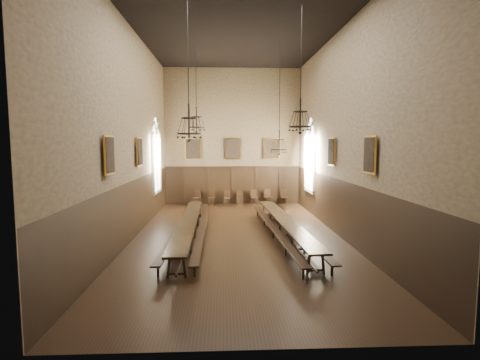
{
  "coord_description": "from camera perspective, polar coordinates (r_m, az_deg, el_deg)",
  "views": [
    {
      "loc": [
        -0.62,
        -16.04,
        4.11
      ],
      "look_at": [
        0.17,
        1.5,
        2.35
      ],
      "focal_mm": 28.0,
      "sensor_mm": 36.0,
      "label": 1
    }
  ],
  "objects": [
    {
      "name": "portrait_left_0",
      "position": [
        17.46,
        -15.07,
        4.17
      ],
      "size": [
        0.12,
        1.0,
        1.3
      ],
      "color": "#BC832D",
      "rests_on": "wall_left"
    },
    {
      "name": "chair_6",
      "position": [
        25.11,
        4.33,
        -3.02
      ],
      "size": [
        0.57,
        0.58,
        1.02
      ],
      "rotation": [
        0.0,
        0.0,
        0.34
      ],
      "color": "black",
      "rests_on": "floor"
    },
    {
      "name": "bench_left_outer",
      "position": [
        16.68,
        -9.08,
        -7.55
      ],
      "size": [
        0.59,
        10.67,
        0.48
      ],
      "rotation": [
        0.0,
        0.0,
        -0.03
      ],
      "color": "black",
      "rests_on": "floor"
    },
    {
      "name": "bench_right_outer",
      "position": [
        16.57,
        8.35,
        -7.65
      ],
      "size": [
        0.85,
        10.35,
        0.47
      ],
      "rotation": [
        0.0,
        0.0,
        0.05
      ],
      "color": "black",
      "rests_on": "floor"
    },
    {
      "name": "chandelier_back_right",
      "position": [
        18.39,
        6.0,
        5.85
      ],
      "size": [
        0.78,
        0.78,
        5.38
      ],
      "color": "black",
      "rests_on": "ceiling"
    },
    {
      "name": "chandelier_front_right",
      "position": [
        14.08,
        9.16,
        9.25
      ],
      "size": [
        0.84,
        0.84,
        4.45
      ],
      "color": "black",
      "rests_on": "ceiling"
    },
    {
      "name": "ceiling",
      "position": [
        16.78,
        -0.39,
        22.69
      ],
      "size": [
        9.0,
        18.0,
        0.02
      ],
      "primitive_type": "cube",
      "color": "black",
      "rests_on": "ground"
    },
    {
      "name": "table_left",
      "position": [
        16.29,
        -7.82,
        -7.49
      ],
      "size": [
        0.85,
        10.36,
        0.81
      ],
      "rotation": [
        0.0,
        0.0,
        0.01
      ],
      "color": "black",
      "rests_on": "floor"
    },
    {
      "name": "chair_7",
      "position": [
        25.23,
        6.73,
        -3.01
      ],
      "size": [
        0.51,
        0.51,
        0.99
      ],
      "rotation": [
        0.0,
        0.0,
        0.19
      ],
      "color": "black",
      "rests_on": "floor"
    },
    {
      "name": "portrait_back_2",
      "position": [
        25.13,
        4.79,
        4.76
      ],
      "size": [
        1.1,
        0.12,
        1.4
      ],
      "color": "#BC832D",
      "rests_on": "wall_back"
    },
    {
      "name": "floor",
      "position": [
        16.57,
        -0.37,
        -8.68
      ],
      "size": [
        9.0,
        18.0,
        0.02
      ],
      "primitive_type": "cube",
      "color": "black",
      "rests_on": "ground"
    },
    {
      "name": "bench_left_inner",
      "position": [
        16.52,
        -5.82,
        -7.64
      ],
      "size": [
        0.41,
        10.6,
        0.48
      ],
      "rotation": [
        0.0,
        0.0,
        0.01
      ],
      "color": "black",
      "rests_on": "floor"
    },
    {
      "name": "chandelier_front_left",
      "position": [
        13.38,
        -7.79,
        8.36
      ],
      "size": [
        0.84,
        0.84,
        4.72
      ],
      "color": "black",
      "rests_on": "ceiling"
    },
    {
      "name": "chair_5",
      "position": [
        24.97,
        2.2,
        -3.09
      ],
      "size": [
        0.5,
        0.5,
        0.97
      ],
      "rotation": [
        0.0,
        0.0,
        0.18
      ],
      "color": "black",
      "rests_on": "floor"
    },
    {
      "name": "portrait_back_1",
      "position": [
        24.93,
        -1.17,
        4.77
      ],
      "size": [
        1.1,
        0.12,
        1.4
      ],
      "color": "#BC832D",
      "rests_on": "wall_back"
    },
    {
      "name": "window_right",
      "position": [
        22.13,
        10.62,
        3.78
      ],
      "size": [
        0.2,
        2.2,
        4.6
      ],
      "primitive_type": null,
      "color": "white",
      "rests_on": "wall_right"
    },
    {
      "name": "window_left",
      "position": [
        21.89,
        -12.64,
        3.71
      ],
      "size": [
        0.2,
        2.2,
        4.6
      ],
      "primitive_type": null,
      "color": "white",
      "rests_on": "wall_left"
    },
    {
      "name": "portrait_back_0",
      "position": [
        25.0,
        -7.15,
        4.73
      ],
      "size": [
        1.1,
        0.12,
        1.4
      ],
      "color": "#BC832D",
      "rests_on": "wall_back"
    },
    {
      "name": "chair_3",
      "position": [
        24.89,
        -2.02,
        -3.15
      ],
      "size": [
        0.48,
        0.48,
        0.92
      ],
      "rotation": [
        0.0,
        0.0,
        -0.2
      ],
      "color": "black",
      "rests_on": "floor"
    },
    {
      "name": "chandelier_back_left",
      "position": [
        19.06,
        -6.65,
        8.86
      ],
      "size": [
        0.81,
        0.81,
        4.27
      ],
      "color": "black",
      "rests_on": "ceiling"
    },
    {
      "name": "chair_4",
      "position": [
        24.88,
        -0.06,
        -3.14
      ],
      "size": [
        0.46,
        0.46,
        0.93
      ],
      "rotation": [
        0.0,
        0.0,
        -0.12
      ],
      "color": "black",
      "rests_on": "floor"
    },
    {
      "name": "portrait_left_1",
      "position": [
        13.1,
        -19.32,
        3.6
      ],
      "size": [
        0.12,
        1.0,
        1.3
      ],
      "color": "#BC832D",
      "rests_on": "wall_left"
    },
    {
      "name": "wall_left",
      "position": [
        16.51,
        -16.34,
        6.84
      ],
      "size": [
        0.02,
        18.0,
        9.0
      ],
      "primitive_type": "cube",
      "color": "#8D7D57",
      "rests_on": "ground"
    },
    {
      "name": "chair_1",
      "position": [
        25.0,
        -6.63,
        -3.11
      ],
      "size": [
        0.54,
        0.54,
        0.97
      ],
      "rotation": [
        0.0,
        0.0,
        -0.33
      ],
      "color": "black",
      "rests_on": "floor"
    },
    {
      "name": "wall_right",
      "position": [
        16.84,
        15.25,
        6.84
      ],
      "size": [
        0.02,
        18.0,
        9.0
      ],
      "primitive_type": "cube",
      "color": "#8D7D57",
      "rests_on": "ground"
    },
    {
      "name": "wainscot_panelling",
      "position": [
        16.3,
        -0.37,
        -4.39
      ],
      "size": [
        9.0,
        18.0,
        2.5
      ],
      "primitive_type": null,
      "color": "black",
      "rests_on": "floor"
    },
    {
      "name": "table_right",
      "position": [
        16.52,
        6.82,
        -7.3
      ],
      "size": [
        1.21,
        10.3,
        0.8
      ],
      "rotation": [
        0.0,
        0.0,
        0.05
      ],
      "color": "black",
      "rests_on": "floor"
    },
    {
      "name": "bench_right_inner",
      "position": [
        16.38,
        5.11,
        -7.73
      ],
      "size": [
        0.84,
        10.77,
        0.48
      ],
      "rotation": [
        0.0,
        0.0,
        0.05
      ],
      "color": "black",
      "rests_on": "floor"
    },
    {
      "name": "portrait_right_1",
      "position": [
        13.5,
        19.18,
        3.66
      ],
      "size": [
        0.12,
        1.0,
        1.3
      ],
      "color": "#BC832D",
      "rests_on": "wall_right"
    },
    {
      "name": "portrait_right_0",
      "position": [
        17.76,
        13.8,
        4.23
      ],
      "size": [
        0.12,
        1.0,
        1.3
      ],
      "color": "#BC832D",
      "rests_on": "wall_right"
    },
    {
      "name": "wall_front",
      "position": [
        7.07,
        2.45,
        8.88
      ],
      "size": [
        9.0,
        0.02,
        9.0
      ],
      "primitive_type": "cube",
      "color": "#8D7D57",
      "rests_on": "ground"
    },
    {
      "name": "wall_back",
      "position": [
        25.06,
        -1.18,
        6.6
      ],
      "size": [
        9.0,
        0.02,
        9.0
      ],
      "primitive_type": "cube",
      "color": "#8D7D57",
      "rests_on": "ground"
    },
    {
      "name": "chair_2",
      "position": [
        24.84,
        -4.38,
        -3.12
      ],
      "size": [
        0.48,
        0.48,
        1.0
      ],
      "rotation": [
        0.0,
        0.0,
        -0.08
      ],
      "color": "black",
      "rests_on": "floor"
    }
  ]
}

